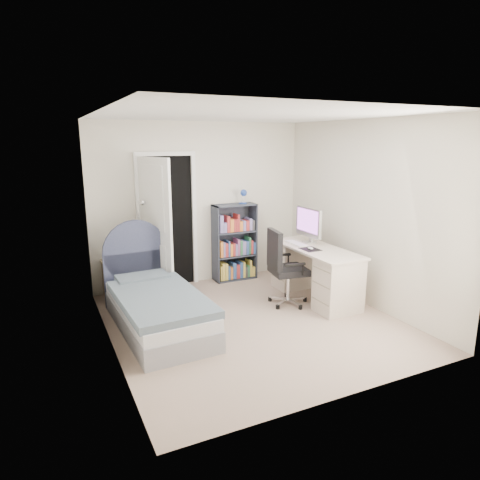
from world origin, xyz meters
name	(u,v)px	position (x,y,z in m)	size (l,w,h in m)	color
room_shell	(253,224)	(0.00, 0.00, 1.25)	(3.50, 3.70, 2.60)	gray
door	(160,224)	(-0.74, 1.52, 1.03)	(0.92, 0.80, 2.06)	black
bed	(156,305)	(-1.12, 0.38, 0.27)	(0.98, 1.95, 1.18)	gray
nightstand	(117,270)	(-1.36, 1.58, 0.42)	(0.43, 0.43, 0.63)	tan
floor_lamp	(142,257)	(-1.01, 1.55, 0.58)	(0.20, 0.20, 1.41)	silver
bookcase	(235,246)	(0.52, 1.65, 0.56)	(0.69, 0.30, 1.47)	#343A47
desk	(314,270)	(1.17, 0.36, 0.41)	(0.62, 1.54, 1.26)	beige
office_chair	(283,264)	(0.64, 0.34, 0.58)	(0.56, 0.58, 1.05)	silver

